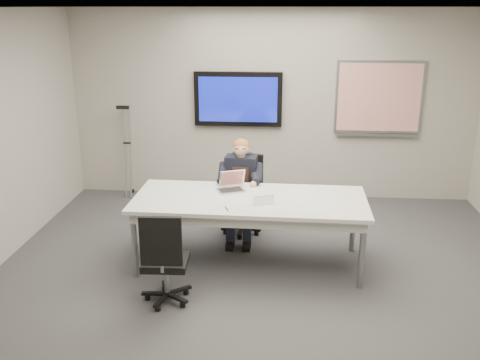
# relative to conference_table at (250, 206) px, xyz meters

# --- Properties ---
(floor) EXTENTS (6.00, 6.00, 0.02)m
(floor) POSITION_rel_conference_table_xyz_m (0.18, -0.64, -0.70)
(floor) COLOR #393A3C
(floor) RESTS_ON ground
(ceiling) EXTENTS (6.00, 6.00, 0.02)m
(ceiling) POSITION_rel_conference_table_xyz_m (0.18, -0.64, 2.10)
(ceiling) COLOR silver
(ceiling) RESTS_ON wall_back
(wall_back) EXTENTS (6.00, 0.02, 2.80)m
(wall_back) POSITION_rel_conference_table_xyz_m (0.18, 2.36, 0.70)
(wall_back) COLOR #A09A90
(wall_back) RESTS_ON ground
(wall_front) EXTENTS (6.00, 0.02, 2.80)m
(wall_front) POSITION_rel_conference_table_xyz_m (0.18, -3.64, 0.70)
(wall_front) COLOR #A09A90
(wall_front) RESTS_ON ground
(conference_table) EXTENTS (2.59, 1.12, 0.79)m
(conference_table) POSITION_rel_conference_table_xyz_m (0.00, 0.00, 0.00)
(conference_table) COLOR silver
(conference_table) RESTS_ON ground
(tv_display) EXTENTS (1.30, 0.09, 0.80)m
(tv_display) POSITION_rel_conference_table_xyz_m (-0.32, 2.30, 0.80)
(tv_display) COLOR black
(tv_display) RESTS_ON wall_back
(whiteboard) EXTENTS (1.25, 0.08, 1.10)m
(whiteboard) POSITION_rel_conference_table_xyz_m (1.73, 2.33, 0.83)
(whiteboard) COLOR gray
(whiteboard) RESTS_ON wall_back
(office_chair_far) EXTENTS (0.62, 0.62, 1.02)m
(office_chair_far) POSITION_rel_conference_table_xyz_m (-0.15, 0.90, -0.38)
(office_chair_far) COLOR black
(office_chair_far) RESTS_ON ground
(office_chair_near) EXTENTS (0.49, 0.49, 0.98)m
(office_chair_near) POSITION_rel_conference_table_xyz_m (-0.76, -0.93, -0.39)
(office_chair_near) COLOR black
(office_chair_near) RESTS_ON ground
(seated_person) EXTENTS (0.41, 0.70, 1.26)m
(seated_person) POSITION_rel_conference_table_xyz_m (-0.16, 0.66, -0.19)
(seated_person) COLOR #1B1F2E
(seated_person) RESTS_ON office_chair_far
(crutch) EXTENTS (0.32, 0.59, 1.50)m
(crutch) POSITION_rel_conference_table_xyz_m (-2.00, 2.16, 0.03)
(crutch) COLOR #A2A5A9
(crutch) RESTS_ON ground
(laptop) EXTENTS (0.36, 0.38, 0.21)m
(laptop) POSITION_rel_conference_table_xyz_m (-0.23, 0.27, 0.14)
(laptop) COLOR silver
(laptop) RESTS_ON conference_table
(name_tent) EXTENTS (0.24, 0.16, 0.09)m
(name_tent) POSITION_rel_conference_table_xyz_m (0.16, -0.17, 0.14)
(name_tent) COLOR white
(name_tent) RESTS_ON conference_table
(pen) EXTENTS (0.05, 0.12, 0.01)m
(pen) POSITION_rel_conference_table_xyz_m (-0.22, -0.36, 0.10)
(pen) COLOR black
(pen) RESTS_ON conference_table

